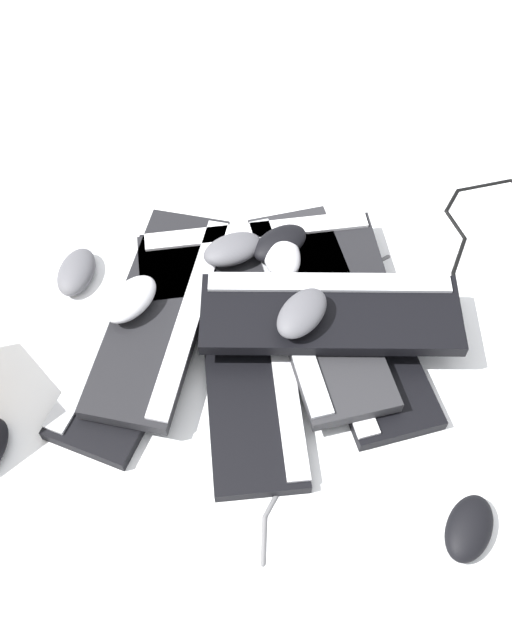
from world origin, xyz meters
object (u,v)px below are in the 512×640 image
object	(u,v)px
mouse_5	(233,249)
mouse_7	(280,243)
keyboard_2	(142,342)
mouse_2	(76,272)
keyboard_0	(355,328)
keyboard_1	(257,263)
keyboard_7	(330,312)
keyboard_4	(162,312)
mouse_4	(131,299)
keyboard_6	(317,308)
mouse_1	(469,528)
keyboard_5	(259,258)
mouse_0	(302,313)
keyboard_3	(252,371)
mouse_6	(282,255)

from	to	relation	value
mouse_5	mouse_7	size ratio (longest dim) A/B	1.00
keyboard_2	mouse_2	xyz separation A→B (m)	(-0.10, 0.18, 0.01)
keyboard_0	mouse_5	distance (m)	0.26
keyboard_1	keyboard_7	bearing A→B (deg)	-63.73
keyboard_1	keyboard_4	world-z (taller)	keyboard_4
mouse_4	keyboard_1	bearing A→B (deg)	155.65
keyboard_1	keyboard_6	distance (m)	0.17
mouse_1	mouse_7	distance (m)	0.57
keyboard_2	keyboard_5	size ratio (longest dim) A/B	0.99
keyboard_0	mouse_0	world-z (taller)	mouse_0
keyboard_3	mouse_4	distance (m)	0.24
keyboard_0	keyboard_3	world-z (taller)	same
keyboard_6	mouse_5	bearing A→B (deg)	132.11
keyboard_3	keyboard_4	bearing A→B (deg)	134.49
keyboard_6	mouse_6	world-z (taller)	mouse_6
keyboard_7	mouse_7	world-z (taller)	mouse_7
mouse_4	keyboard_0	bearing A→B (deg)	122.38
keyboard_4	mouse_0	xyz separation A→B (m)	(0.22, -0.10, 0.07)
keyboard_6	keyboard_7	world-z (taller)	keyboard_7
keyboard_4	keyboard_5	world-z (taller)	same
mouse_0	mouse_4	xyz separation A→B (m)	(-0.27, 0.11, -0.03)
keyboard_3	keyboard_5	xyz separation A→B (m)	(0.06, 0.21, 0.03)
keyboard_0	keyboard_4	world-z (taller)	keyboard_4
keyboard_0	mouse_7	size ratio (longest dim) A/B	4.05
keyboard_7	mouse_7	bearing A→B (deg)	106.53
mouse_6	mouse_5	bearing A→B (deg)	-106.17
keyboard_7	mouse_6	bearing A→B (deg)	110.81
mouse_2	mouse_6	distance (m)	0.38
keyboard_6	mouse_0	bearing A→B (deg)	-132.66
keyboard_2	mouse_6	world-z (taller)	mouse_6
mouse_0	keyboard_7	bearing A→B (deg)	-27.32
keyboard_3	mouse_4	world-z (taller)	mouse_4
keyboard_5	mouse_0	world-z (taller)	mouse_0
keyboard_5	keyboard_0	bearing A→B (deg)	-51.18
mouse_2	mouse_4	size ratio (longest dim) A/B	1.00
keyboard_2	keyboard_0	bearing A→B (deg)	-8.22
keyboard_3	mouse_7	size ratio (longest dim) A/B	4.14
mouse_2	mouse_6	bearing A→B (deg)	-81.66
mouse_0	keyboard_4	bearing A→B (deg)	114.39
mouse_4	mouse_6	distance (m)	0.28
keyboard_0	keyboard_3	xyz separation A→B (m)	(-0.20, -0.04, 0.00)
mouse_0	mouse_2	xyz separation A→B (m)	(-0.36, 0.24, -0.09)
mouse_5	mouse_1	bearing A→B (deg)	-78.76
keyboard_0	mouse_6	xyz separation A→B (m)	(-0.10, 0.14, 0.07)
keyboard_0	keyboard_2	bearing A→B (deg)	171.78
keyboard_4	mouse_4	bearing A→B (deg)	164.71
mouse_1	mouse_7	bearing A→B (deg)	56.49
keyboard_4	mouse_6	distance (m)	0.24
keyboard_7	mouse_7	size ratio (longest dim) A/B	4.21
keyboard_4	mouse_2	size ratio (longest dim) A/B	4.20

